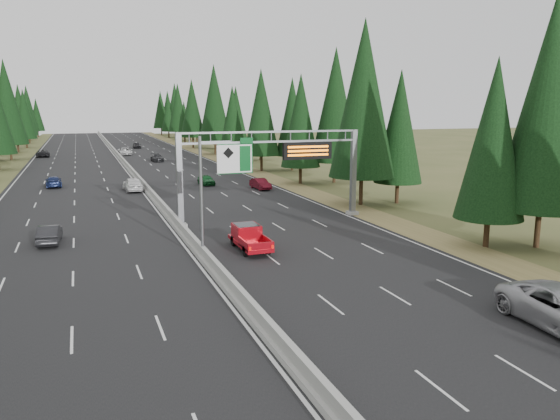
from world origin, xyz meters
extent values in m
cube|color=black|center=(0.00, 80.00, 0.04)|extent=(32.00, 260.00, 0.08)
cube|color=olive|center=(17.80, 80.00, 0.03)|extent=(3.60, 260.00, 0.06)
cube|color=#454E24|center=(-17.80, 80.00, 0.03)|extent=(3.60, 260.00, 0.06)
cube|color=gray|center=(0.00, 80.00, 0.23)|extent=(0.70, 260.00, 0.30)
cube|color=gray|center=(0.00, 80.00, 0.63)|extent=(0.30, 260.00, 0.60)
cube|color=slate|center=(0.35, 35.00, 3.98)|extent=(0.45, 0.45, 7.80)
cube|color=gray|center=(0.35, 35.00, 0.23)|extent=(0.90, 0.90, 0.30)
cube|color=slate|center=(16.20, 35.00, 3.98)|extent=(0.45, 0.45, 7.80)
cube|color=gray|center=(16.20, 35.00, 0.23)|extent=(0.90, 0.90, 0.30)
cube|color=slate|center=(8.28, 35.00, 7.80)|extent=(15.85, 0.35, 0.16)
cube|color=slate|center=(8.28, 35.00, 6.96)|extent=(15.85, 0.35, 0.16)
cube|color=#054C19|center=(5.00, 34.75, 5.63)|extent=(3.00, 0.10, 2.50)
cube|color=silver|center=(5.00, 34.69, 5.63)|extent=(2.85, 0.02, 2.35)
cube|color=#054C19|center=(6.00, 34.75, 7.13)|extent=(1.10, 0.10, 0.45)
cube|color=black|center=(11.50, 34.70, 6.13)|extent=(4.50, 0.40, 1.50)
cube|color=orange|center=(11.50, 34.48, 6.48)|extent=(3.80, 0.02, 0.18)
cube|color=orange|center=(11.50, 34.48, 6.13)|extent=(3.80, 0.02, 0.18)
cube|color=orange|center=(11.50, 34.48, 5.78)|extent=(3.80, 0.02, 0.18)
cylinder|color=slate|center=(0.00, 25.00, 4.08)|extent=(0.20, 0.20, 8.00)
cube|color=gray|center=(0.00, 25.00, 0.18)|extent=(0.50, 0.50, 0.20)
cube|color=slate|center=(1.00, 25.00, 7.68)|extent=(2.00, 0.15, 0.15)
cube|color=silver|center=(1.80, 24.88, 6.58)|extent=(1.50, 0.06, 1.80)
cylinder|color=black|center=(19.71, 21.25, 1.06)|extent=(0.40, 0.40, 2.13)
cone|color=black|center=(19.71, 21.25, 7.72)|extent=(4.79, 4.79, 11.18)
cylinder|color=black|center=(23.09, 19.99, 1.40)|extent=(0.40, 0.40, 2.80)
cone|color=black|center=(23.09, 19.99, 10.16)|extent=(6.30, 6.30, 14.71)
cylinder|color=black|center=(19.46, 39.41, 1.47)|extent=(0.40, 0.40, 2.94)
cone|color=black|center=(19.46, 39.41, 10.67)|extent=(6.62, 6.62, 15.46)
cylinder|color=black|center=(23.56, 39.15, 1.09)|extent=(0.40, 0.40, 2.18)
cone|color=black|center=(23.56, 39.15, 7.91)|extent=(4.91, 4.91, 11.46)
cylinder|color=black|center=(19.63, 56.05, 1.13)|extent=(0.40, 0.40, 2.25)
cone|color=black|center=(19.63, 56.05, 8.17)|extent=(5.07, 5.07, 11.83)
cylinder|color=black|center=(24.34, 55.75, 1.40)|extent=(0.40, 0.40, 2.79)
cone|color=black|center=(24.34, 55.75, 10.12)|extent=(6.28, 6.28, 14.65)
cylinder|color=black|center=(19.36, 71.36, 1.25)|extent=(0.40, 0.40, 2.50)
cone|color=black|center=(19.36, 71.36, 9.06)|extent=(5.62, 5.62, 13.12)
cylinder|color=black|center=(24.33, 71.02, 1.15)|extent=(0.40, 0.40, 2.30)
cone|color=black|center=(24.33, 71.02, 8.34)|extent=(5.18, 5.18, 12.09)
cylinder|color=black|center=(19.87, 89.88, 1.10)|extent=(0.40, 0.40, 2.20)
cone|color=black|center=(19.87, 89.88, 7.98)|extent=(4.95, 4.95, 11.55)
cylinder|color=black|center=(24.77, 88.32, 0.97)|extent=(0.40, 0.40, 1.94)
cone|color=black|center=(24.77, 88.32, 7.03)|extent=(4.36, 4.36, 10.18)
cylinder|color=black|center=(19.78, 103.73, 1.48)|extent=(0.40, 0.40, 2.97)
cone|color=black|center=(19.78, 103.73, 10.75)|extent=(6.67, 6.67, 15.57)
cylinder|color=black|center=(24.72, 104.88, 1.14)|extent=(0.40, 0.40, 2.28)
cone|color=black|center=(24.72, 104.88, 8.25)|extent=(5.12, 5.12, 11.95)
cylinder|color=black|center=(19.03, 123.61, 1.32)|extent=(0.40, 0.40, 2.63)
cone|color=black|center=(19.03, 123.61, 9.54)|extent=(5.92, 5.92, 13.81)
cylinder|color=black|center=(23.75, 119.88, 1.22)|extent=(0.40, 0.40, 2.44)
cone|color=black|center=(23.75, 119.88, 8.84)|extent=(5.48, 5.48, 12.80)
cylinder|color=black|center=(20.06, 140.16, 0.91)|extent=(0.40, 0.40, 1.82)
cone|color=black|center=(20.06, 140.16, 6.61)|extent=(4.10, 4.10, 9.57)
cylinder|color=black|center=(23.43, 140.26, 0.89)|extent=(0.40, 0.40, 1.78)
cone|color=black|center=(23.43, 140.26, 6.46)|extent=(4.01, 4.01, 9.36)
cylinder|color=black|center=(20.77, 153.36, 1.33)|extent=(0.40, 0.40, 2.66)
cone|color=black|center=(20.77, 153.36, 9.65)|extent=(5.99, 5.99, 13.98)
cylinder|color=black|center=(24.42, 155.12, 0.98)|extent=(0.40, 0.40, 1.96)
cone|color=black|center=(24.42, 155.12, 7.11)|extent=(4.41, 4.41, 10.30)
cylinder|color=black|center=(20.38, 170.07, 1.01)|extent=(0.40, 0.40, 2.02)
cone|color=black|center=(20.38, 170.07, 7.33)|extent=(4.55, 4.55, 10.62)
cylinder|color=black|center=(23.01, 172.08, 1.40)|extent=(0.40, 0.40, 2.80)
cone|color=black|center=(23.01, 172.08, 10.15)|extent=(6.30, 6.30, 14.70)
cylinder|color=black|center=(20.53, 187.29, 1.24)|extent=(0.40, 0.40, 2.48)
cone|color=black|center=(20.53, 187.29, 8.98)|extent=(5.57, 5.57, 13.01)
cylinder|color=black|center=(23.34, 189.40, 1.24)|extent=(0.40, 0.40, 2.49)
cone|color=black|center=(23.34, 189.40, 9.01)|extent=(5.59, 5.59, 13.05)
cylinder|color=black|center=(-19.26, 104.43, 1.48)|extent=(0.40, 0.40, 2.97)
cone|color=black|center=(-19.26, 104.43, 10.76)|extent=(6.68, 6.68, 15.58)
cylinder|color=black|center=(-19.70, 123.02, 0.91)|extent=(0.40, 0.40, 1.81)
cone|color=black|center=(-19.70, 123.02, 6.56)|extent=(4.07, 4.07, 9.51)
cylinder|color=black|center=(-23.00, 122.90, 1.49)|extent=(0.40, 0.40, 2.98)
cylinder|color=black|center=(-19.05, 136.71, 1.13)|extent=(0.40, 0.40, 2.26)
cone|color=black|center=(-19.05, 136.71, 8.21)|extent=(5.09, 5.09, 11.89)
cylinder|color=black|center=(-24.56, 139.67, 0.91)|extent=(0.40, 0.40, 1.81)
cone|color=black|center=(-24.56, 139.67, 6.58)|extent=(4.08, 4.08, 9.53)
cylinder|color=black|center=(-19.79, 155.35, 1.09)|extent=(0.40, 0.40, 2.18)
cone|color=black|center=(-19.79, 155.35, 7.90)|extent=(4.90, 4.90, 11.44)
cylinder|color=black|center=(-23.25, 156.07, 0.94)|extent=(0.40, 0.40, 1.87)
cone|color=black|center=(-23.25, 156.07, 6.79)|extent=(4.21, 4.21, 9.83)
cylinder|color=black|center=(-20.93, 172.07, 1.30)|extent=(0.40, 0.40, 2.59)
cone|color=black|center=(-20.93, 172.07, 9.39)|extent=(5.83, 5.83, 13.61)
cylinder|color=black|center=(-23.19, 172.56, 1.33)|extent=(0.40, 0.40, 2.65)
cone|color=black|center=(-23.19, 172.56, 9.61)|extent=(5.96, 5.96, 13.92)
cylinder|color=black|center=(-19.58, 188.34, 1.01)|extent=(0.40, 0.40, 2.03)
cone|color=black|center=(-19.58, 188.34, 7.35)|extent=(4.56, 4.56, 10.64)
cylinder|color=black|center=(-23.62, 189.23, 1.12)|extent=(0.40, 0.40, 2.24)
cone|color=black|center=(-23.62, 189.23, 8.12)|extent=(5.04, 5.04, 11.76)
cylinder|color=black|center=(2.79, 24.56, 0.44)|extent=(0.27, 0.73, 0.73)
cylinder|color=black|center=(4.34, 24.56, 0.44)|extent=(0.27, 0.73, 0.73)
cylinder|color=black|center=(2.79, 27.56, 0.44)|extent=(0.27, 0.73, 0.73)
cylinder|color=black|center=(4.34, 27.56, 0.44)|extent=(0.27, 0.73, 0.73)
cube|color=#A10914|center=(3.57, 26.11, 0.58)|extent=(1.82, 5.10, 0.27)
cube|color=#A10914|center=(3.57, 26.93, 1.22)|extent=(1.73, 2.00, 1.00)
cube|color=black|center=(3.57, 26.93, 1.49)|extent=(1.55, 1.73, 0.50)
cube|color=#A10914|center=(2.70, 24.74, 0.90)|extent=(0.09, 2.19, 0.55)
cube|color=#A10914|center=(4.43, 24.74, 0.90)|extent=(0.09, 2.19, 0.55)
cube|color=#A10914|center=(3.57, 23.65, 0.90)|extent=(1.82, 0.09, 0.55)
imported|color=#124F21|center=(7.80, 58.87, 0.72)|extent=(1.82, 3.88, 1.28)
imported|color=#590C18|center=(13.14, 52.94, 0.73)|extent=(1.74, 4.04, 1.29)
imported|color=black|center=(6.03, 91.73, 0.76)|extent=(2.03, 4.71, 1.35)
imported|color=silver|center=(1.65, 107.89, 0.81)|extent=(2.85, 5.43, 1.46)
imported|color=black|center=(5.85, 125.93, 0.79)|extent=(1.69, 4.19, 1.43)
imported|color=black|center=(-9.61, 32.97, 0.76)|extent=(1.69, 4.23, 1.37)
imported|color=#15214C|center=(-10.44, 63.64, 0.74)|extent=(2.12, 4.67, 1.33)
imported|color=white|center=(-1.50, 56.70, 0.91)|extent=(2.15, 4.93, 1.65)
imported|color=black|center=(-14.01, 108.76, 0.81)|extent=(2.60, 5.34, 1.46)
camera|label=1|loc=(-7.17, -9.19, 9.90)|focal=35.00mm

